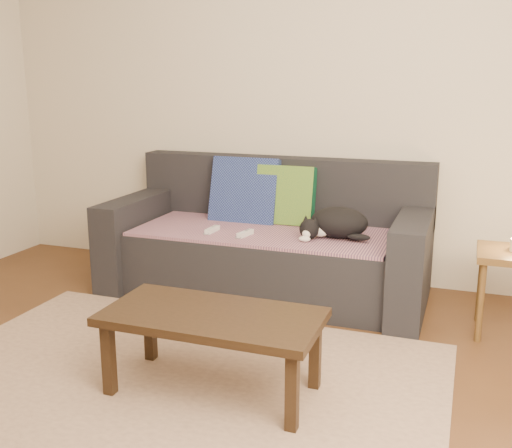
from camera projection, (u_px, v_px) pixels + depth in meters
name	position (u px, v px, depth m)	size (l,w,h in m)	color
ground	(154.00, 403.00, 2.66)	(4.50, 4.50, 0.00)	brown
back_wall	(288.00, 94.00, 4.18)	(4.50, 0.04, 2.60)	beige
sofa	(268.00, 246.00, 4.02)	(2.10, 0.94, 0.87)	#232328
throw_blanket	(263.00, 232.00, 3.91)	(1.66, 0.74, 0.02)	#492D54
cushion_navy	(245.00, 193.00, 4.18)	(0.48, 0.12, 0.48)	#131952
cushion_green	(285.00, 195.00, 4.08)	(0.40, 0.10, 0.40)	#0B492F
cat	(336.00, 223.00, 3.71)	(0.44, 0.32, 0.19)	black
wii_remote_a	(212.00, 230.00, 3.86)	(0.15, 0.04, 0.03)	white
wii_remote_b	(245.00, 234.00, 3.77)	(0.15, 0.04, 0.03)	white
rug	(170.00, 386.00, 2.80)	(2.50, 1.80, 0.01)	tan
coffee_table	(212.00, 323.00, 2.67)	(0.97, 0.49, 0.39)	black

